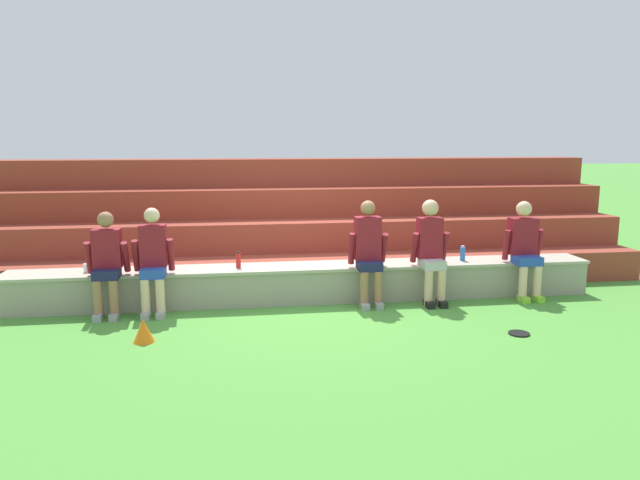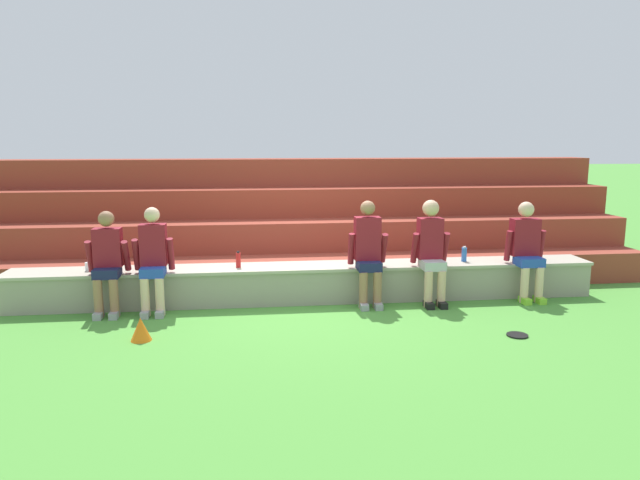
{
  "view_description": "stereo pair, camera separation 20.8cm",
  "coord_description": "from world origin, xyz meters",
  "px_view_note": "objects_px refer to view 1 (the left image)",
  "views": [
    {
      "loc": [
        -0.99,
        -7.5,
        2.19
      ],
      "look_at": [
        0.16,
        0.28,
        0.83
      ],
      "focal_mm": 33.2,
      "sensor_mm": 36.0,
      "label": 1
    },
    {
      "loc": [
        -0.78,
        -7.52,
        2.19
      ],
      "look_at": [
        0.16,
        0.28,
        0.83
      ],
      "focal_mm": 33.2,
      "sensor_mm": 36.0,
      "label": 2
    }
  ],
  "objects_px": {
    "person_far_left": "(107,261)",
    "sports_cone": "(143,331)",
    "person_far_right": "(525,247)",
    "person_left_of_center": "(153,259)",
    "water_bottle_near_left": "(463,254)",
    "water_bottle_mid_right": "(537,251)",
    "frisbee": "(519,333)",
    "water_bottle_mid_left": "(238,260)",
    "person_center": "(369,251)",
    "person_right_of_center": "(431,249)",
    "plastic_cup_left_end": "(87,268)"
  },
  "relations": [
    {
      "from": "frisbee",
      "to": "sports_cone",
      "type": "relative_size",
      "value": 0.92
    },
    {
      "from": "person_far_left",
      "to": "plastic_cup_left_end",
      "type": "distance_m",
      "value": 0.47
    },
    {
      "from": "plastic_cup_left_end",
      "to": "sports_cone",
      "type": "height_order",
      "value": "plastic_cup_left_end"
    },
    {
      "from": "plastic_cup_left_end",
      "to": "person_far_right",
      "type": "bearing_deg",
      "value": -2.68
    },
    {
      "from": "frisbee",
      "to": "sports_cone",
      "type": "bearing_deg",
      "value": 175.19
    },
    {
      "from": "person_far_left",
      "to": "water_bottle_mid_right",
      "type": "bearing_deg",
      "value": 3.19
    },
    {
      "from": "person_center",
      "to": "person_far_right",
      "type": "bearing_deg",
      "value": 1.01
    },
    {
      "from": "person_far_left",
      "to": "sports_cone",
      "type": "height_order",
      "value": "person_far_left"
    },
    {
      "from": "plastic_cup_left_end",
      "to": "sports_cone",
      "type": "distance_m",
      "value": 1.73
    },
    {
      "from": "person_center",
      "to": "person_right_of_center",
      "type": "xyz_separation_m",
      "value": [
        0.85,
        -0.02,
        0.01
      ]
    },
    {
      "from": "person_far_left",
      "to": "water_bottle_near_left",
      "type": "distance_m",
      "value": 4.76
    },
    {
      "from": "person_center",
      "to": "water_bottle_mid_left",
      "type": "distance_m",
      "value": 1.73
    },
    {
      "from": "water_bottle_mid_left",
      "to": "frisbee",
      "type": "bearing_deg",
      "value": -29.19
    },
    {
      "from": "water_bottle_mid_right",
      "to": "frisbee",
      "type": "relative_size",
      "value": 0.9
    },
    {
      "from": "person_center",
      "to": "frisbee",
      "type": "height_order",
      "value": "person_center"
    },
    {
      "from": "water_bottle_near_left",
      "to": "frisbee",
      "type": "xyz_separation_m",
      "value": [
        -0.01,
        -1.76,
        -0.58
      ]
    },
    {
      "from": "water_bottle_mid_right",
      "to": "person_center",
      "type": "bearing_deg",
      "value": -172.86
    },
    {
      "from": "person_center",
      "to": "water_bottle_mid_left",
      "type": "height_order",
      "value": "person_center"
    },
    {
      "from": "person_center",
      "to": "water_bottle_mid_right",
      "type": "relative_size",
      "value": 6.44
    },
    {
      "from": "person_center",
      "to": "sports_cone",
      "type": "xyz_separation_m",
      "value": [
        -2.75,
        -1.11,
        -0.6
      ]
    },
    {
      "from": "person_left_of_center",
      "to": "sports_cone",
      "type": "bearing_deg",
      "value": -89.43
    },
    {
      "from": "person_center",
      "to": "water_bottle_mid_left",
      "type": "bearing_deg",
      "value": 170.6
    },
    {
      "from": "person_left_of_center",
      "to": "person_center",
      "type": "distance_m",
      "value": 2.76
    },
    {
      "from": "water_bottle_near_left",
      "to": "sports_cone",
      "type": "xyz_separation_m",
      "value": [
        -4.18,
        -1.41,
        -0.46
      ]
    },
    {
      "from": "person_far_left",
      "to": "sports_cone",
      "type": "bearing_deg",
      "value": -62.68
    },
    {
      "from": "water_bottle_near_left",
      "to": "person_far_right",
      "type": "bearing_deg",
      "value": -18.5
    },
    {
      "from": "person_far_right",
      "to": "water_bottle_mid_left",
      "type": "xyz_separation_m",
      "value": [
        -3.92,
        0.24,
        -0.12
      ]
    },
    {
      "from": "water_bottle_near_left",
      "to": "water_bottle_mid_right",
      "type": "relative_size",
      "value": 1.0
    },
    {
      "from": "person_right_of_center",
      "to": "water_bottle_mid_left",
      "type": "xyz_separation_m",
      "value": [
        -2.55,
        0.3,
        -0.14
      ]
    },
    {
      "from": "person_left_of_center",
      "to": "water_bottle_mid_right",
      "type": "xyz_separation_m",
      "value": [
        5.31,
        0.33,
        -0.11
      ]
    },
    {
      "from": "frisbee",
      "to": "water_bottle_mid_left",
      "type": "bearing_deg",
      "value": 150.81
    },
    {
      "from": "water_bottle_mid_right",
      "to": "plastic_cup_left_end",
      "type": "relative_size",
      "value": 1.95
    },
    {
      "from": "person_far_left",
      "to": "water_bottle_mid_right",
      "type": "distance_m",
      "value": 5.88
    },
    {
      "from": "water_bottle_mid_left",
      "to": "sports_cone",
      "type": "height_order",
      "value": "water_bottle_mid_left"
    },
    {
      "from": "water_bottle_near_left",
      "to": "water_bottle_mid_left",
      "type": "relative_size",
      "value": 0.98
    },
    {
      "from": "person_far_right",
      "to": "person_right_of_center",
      "type": "bearing_deg",
      "value": -177.65
    },
    {
      "from": "water_bottle_mid_left",
      "to": "plastic_cup_left_end",
      "type": "distance_m",
      "value": 1.93
    },
    {
      "from": "water_bottle_mid_right",
      "to": "person_far_left",
      "type": "bearing_deg",
      "value": -176.81
    },
    {
      "from": "water_bottle_mid_right",
      "to": "person_left_of_center",
      "type": "bearing_deg",
      "value": -176.44
    },
    {
      "from": "person_far_left",
      "to": "person_left_of_center",
      "type": "height_order",
      "value": "person_left_of_center"
    },
    {
      "from": "water_bottle_mid_left",
      "to": "sports_cone",
      "type": "relative_size",
      "value": 0.85
    },
    {
      "from": "person_far_right",
      "to": "sports_cone",
      "type": "relative_size",
      "value": 5.15
    },
    {
      "from": "person_far_right",
      "to": "sports_cone",
      "type": "height_order",
      "value": "person_far_right"
    },
    {
      "from": "water_bottle_mid_right",
      "to": "frisbee",
      "type": "bearing_deg",
      "value": -122.41
    },
    {
      "from": "person_center",
      "to": "sports_cone",
      "type": "height_order",
      "value": "person_center"
    },
    {
      "from": "person_left_of_center",
      "to": "water_bottle_near_left",
      "type": "relative_size",
      "value": 6.25
    },
    {
      "from": "person_center",
      "to": "water_bottle_near_left",
      "type": "relative_size",
      "value": 6.47
    },
    {
      "from": "water_bottle_mid_left",
      "to": "frisbee",
      "type": "height_order",
      "value": "water_bottle_mid_left"
    },
    {
      "from": "person_far_right",
      "to": "water_bottle_mid_left",
      "type": "distance_m",
      "value": 3.93
    },
    {
      "from": "person_left_of_center",
      "to": "person_center",
      "type": "xyz_separation_m",
      "value": [
        2.76,
        0.01,
        0.03
      ]
    }
  ]
}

